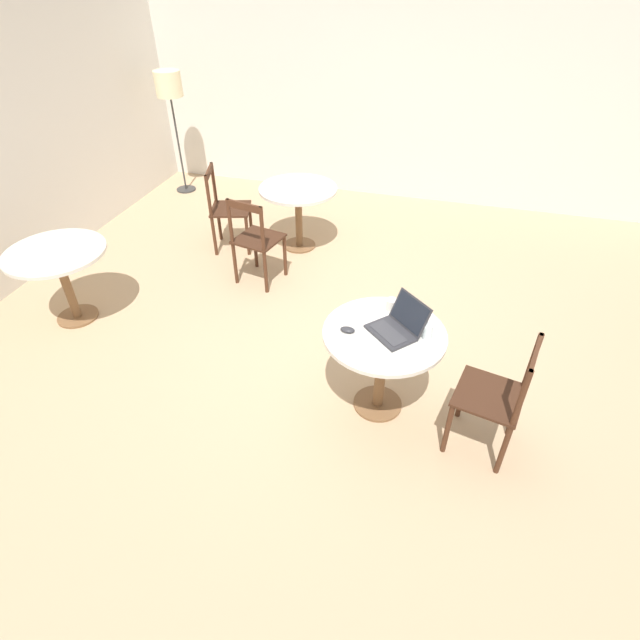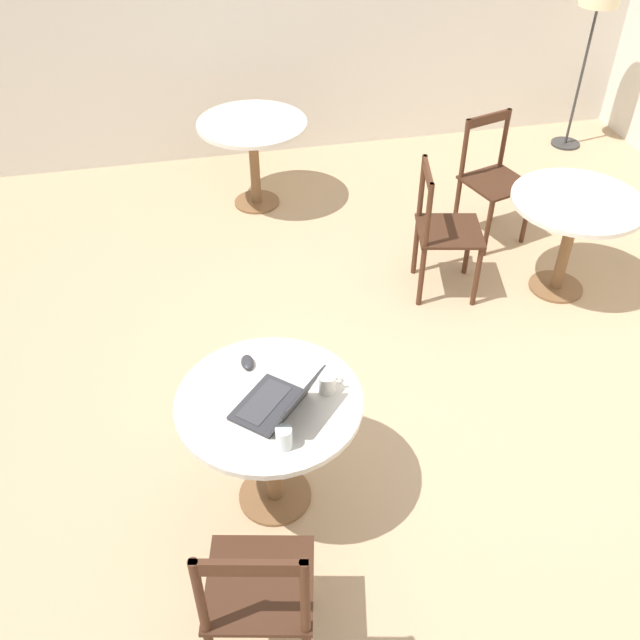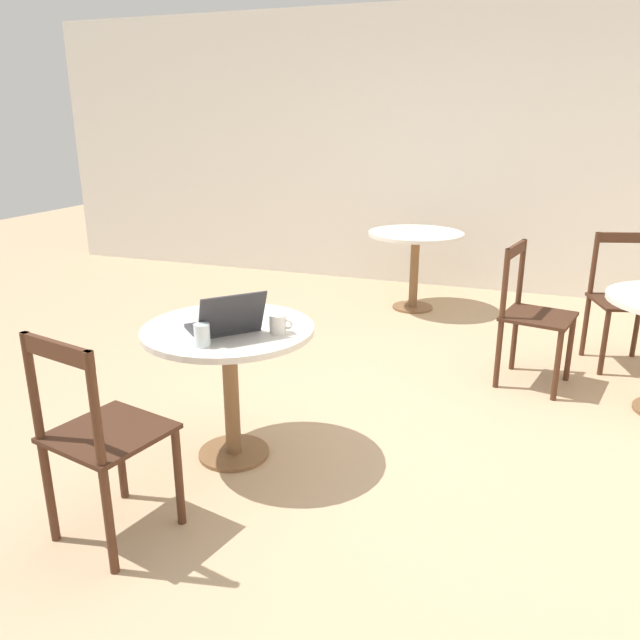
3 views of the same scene
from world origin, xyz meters
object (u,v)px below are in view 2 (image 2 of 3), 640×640
object	(u,v)px
mouse	(247,362)
drinking_glass	(284,438)
mug	(328,383)
chair_mid_back	(492,180)
laptop	(277,403)
cafe_table_mid	(574,217)
chair_mid_left	(443,231)
cafe_table_near	(270,419)
chair_near_front	(259,595)
cafe_table_far	(253,138)

from	to	relation	value
mouse	drinking_glass	size ratio (longest dim) A/B	0.98
mug	mouse	bearing A→B (deg)	143.48
mug	chair_mid_back	bearing A→B (deg)	50.60
laptop	drinking_glass	xyz separation A→B (m)	(-0.01, -0.20, 0.01)
cafe_table_mid	chair_mid_back	distance (m)	0.79
chair_mid_left	cafe_table_near	bearing A→B (deg)	-132.77
cafe_table_near	cafe_table_mid	distance (m)	2.55
cafe_table_near	chair_near_front	distance (m)	0.79
chair_near_front	drinking_glass	xyz separation A→B (m)	(0.19, 0.49, 0.29)
cafe_table_far	drinking_glass	world-z (taller)	drinking_glass
laptop	mug	distance (m)	0.25
cafe_table_mid	chair_mid_back	bearing A→B (deg)	106.69
chair_mid_left	laptop	bearing A→B (deg)	-130.82
chair_mid_left	laptop	world-z (taller)	laptop
cafe_table_far	chair_mid_left	size ratio (longest dim) A/B	0.92
cafe_table_far	cafe_table_near	bearing A→B (deg)	-96.54
chair_mid_left	chair_mid_back	bearing A→B (deg)	44.45
cafe_table_near	chair_mid_left	world-z (taller)	chair_mid_left
cafe_table_near	cafe_table_far	distance (m)	2.90
cafe_table_mid	chair_mid_back	size ratio (longest dim) A/B	0.92
mouse	laptop	bearing A→B (deg)	-74.40
chair_mid_back	mouse	xyz separation A→B (m)	(-2.02, -1.82, 0.26)
mouse	drinking_glass	xyz separation A→B (m)	(0.08, -0.52, 0.04)
cafe_table_mid	chair_mid_left	world-z (taller)	chair_mid_left
chair_near_front	laptop	bearing A→B (deg)	74.01
cafe_table_near	mouse	xyz separation A→B (m)	(-0.06, 0.24, 0.14)
chair_mid_left	mug	size ratio (longest dim) A/B	7.83
chair_near_front	mug	distance (m)	0.93
cafe_table_near	chair_mid_back	bearing A→B (deg)	46.43
chair_near_front	mug	size ratio (longest dim) A/B	7.83
cafe_table_far	chair_mid_left	xyz separation A→B (m)	(1.04, -1.40, -0.11)
cafe_table_mid	mouse	world-z (taller)	mouse
cafe_table_far	chair_near_front	distance (m)	3.69
chair_mid_back	cafe_table_near	bearing A→B (deg)	-133.57
cafe_table_near	drinking_glass	xyz separation A→B (m)	(0.02, -0.28, 0.18)
mouse	mug	size ratio (longest dim) A/B	0.86
cafe_table_far	chair_mid_back	bearing A→B (deg)	-26.86
chair_near_front	chair_mid_back	bearing A→B (deg)	53.00
cafe_table_far	drinking_glass	xyz separation A→B (m)	(-0.31, -3.16, 0.18)
mug	drinking_glass	size ratio (longest dim) A/B	1.13
chair_mid_back	laptop	size ratio (longest dim) A/B	2.07
chair_mid_left	chair_mid_back	xyz separation A→B (m)	(0.58, 0.57, 0.00)
cafe_table_near	cafe_table_far	xyz separation A→B (m)	(0.33, 2.88, 0.00)
chair_near_front	chair_mid_back	distance (m)	3.54
cafe_table_mid	drinking_glass	size ratio (longest dim) A/B	8.18
laptop	chair_mid_left	bearing A→B (deg)	49.18
cafe_table_mid	chair_near_front	size ratio (longest dim) A/B	0.92
mug	drinking_glass	bearing A→B (deg)	-131.70
chair_near_front	chair_mid_left	bearing A→B (deg)	55.55
laptop	drinking_glass	bearing A→B (deg)	-91.81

